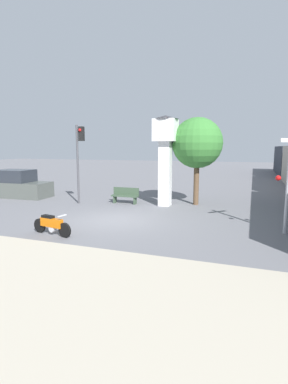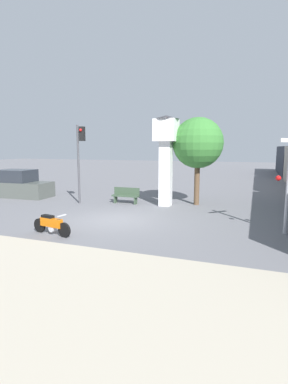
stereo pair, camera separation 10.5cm
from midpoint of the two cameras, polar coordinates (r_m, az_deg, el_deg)
ground_plane at (r=13.60m, az=-5.78°, el=-5.36°), size 120.00×120.00×0.00m
motorcycle at (r=11.75m, az=-17.43°, el=-5.94°), size 1.84×0.51×0.82m
clock_tower at (r=16.61m, az=3.91°, el=8.65°), size 1.43×1.43×4.97m
traffic_light at (r=17.58m, az=-12.37°, el=7.77°), size 0.50×0.35×4.51m
street_tree at (r=17.12m, az=9.94°, el=9.13°), size 2.82×2.82×4.91m
bench at (r=17.53m, az=-3.76°, el=-0.58°), size 1.60×0.44×0.92m
parked_car at (r=21.47m, az=-23.02°, el=1.13°), size 4.30×2.04×1.80m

